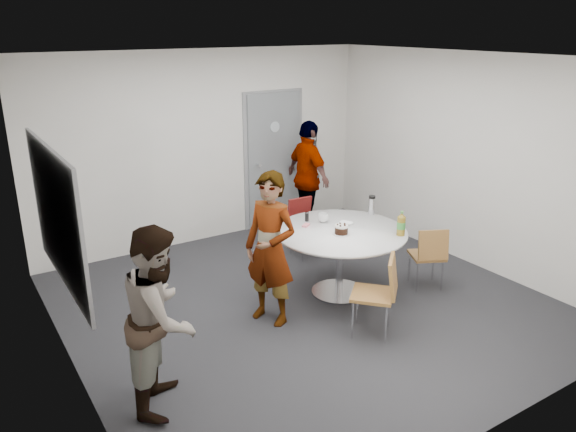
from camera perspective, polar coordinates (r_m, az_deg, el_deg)
floor at (r=6.45m, az=1.79°, el=-8.90°), size 5.00×5.00×0.00m
ceiling at (r=5.71m, az=2.08°, el=15.81°), size 5.00×5.00×0.00m
wall_back at (r=8.06m, az=-8.30°, el=6.88°), size 5.00×0.00×5.00m
wall_left at (r=5.02m, az=-22.26°, el=-1.87°), size 0.00×5.00×5.00m
wall_right at (r=7.60m, az=17.70°, el=5.44°), size 0.00×5.00×5.00m
wall_front at (r=4.26m, az=21.51°, el=-5.50°), size 5.00×0.00×5.00m
door at (r=8.61m, az=-1.48°, el=5.65°), size 1.02×0.17×2.12m
whiteboard at (r=5.19m, az=-22.42°, el=-0.09°), size 0.04×1.90×1.25m
table at (r=6.46m, az=5.55°, el=-2.35°), size 1.51×1.51×1.07m
chair_near_left at (r=5.71m, az=9.45°, el=-7.23°), size 0.59×0.59×0.86m
chair_near_right at (r=6.80m, az=14.18°, el=-3.60°), size 0.51×0.52×0.78m
chair_far at (r=7.60m, az=1.56°, el=-0.54°), size 0.39×0.42×0.79m
person_main at (r=5.79m, az=-1.80°, el=-3.37°), size 0.60×0.70×1.63m
person_left at (r=4.69m, az=-12.80°, el=-10.01°), size 0.91×0.96×1.56m
person_right at (r=8.37m, az=2.07°, el=3.96°), size 0.44×1.00×1.69m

